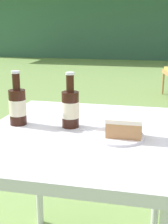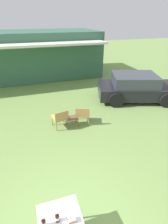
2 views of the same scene
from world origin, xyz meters
name	(u,v)px [view 1 (image 1 of 2)]	position (x,y,z in m)	size (l,w,h in m)	color
cabin_building	(126,14)	(-0.83, 11.50, 1.51)	(11.43, 5.44, 3.00)	#38664C
patio_table	(79,148)	(0.00, 0.00, 0.68)	(0.75, 0.87, 0.76)	silver
cake_on_plate	(122,129)	(0.18, -0.04, 0.79)	(0.21, 0.21, 0.08)	white
cola_bottle_near	(70,108)	(-0.04, 0.04, 0.84)	(0.07, 0.07, 0.23)	black
cola_bottle_far	(18,105)	(-0.27, 0.03, 0.84)	(0.07, 0.07, 0.23)	black
fork	(102,134)	(0.10, -0.03, 0.76)	(0.19, 0.09, 0.01)	silver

